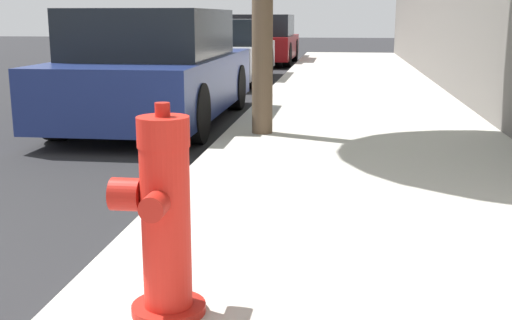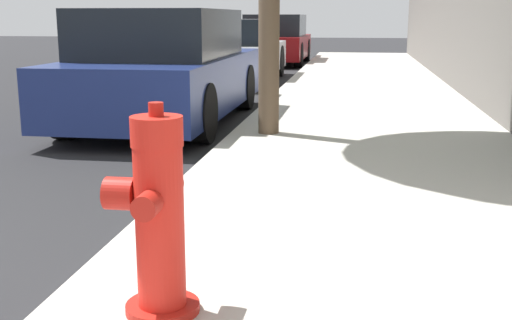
{
  "view_description": "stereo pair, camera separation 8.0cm",
  "coord_description": "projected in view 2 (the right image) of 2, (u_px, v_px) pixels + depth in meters",
  "views": [
    {
      "loc": [
        3.22,
        -1.96,
        1.33
      ],
      "look_at": [
        2.75,
        1.59,
        0.53
      ],
      "focal_mm": 45.0,
      "sensor_mm": 36.0,
      "label": 1
    },
    {
      "loc": [
        3.3,
        -1.95,
        1.33
      ],
      "look_at": [
        2.75,
        1.59,
        0.53
      ],
      "focal_mm": 45.0,
      "sensor_mm": 36.0,
      "label": 2
    }
  ],
  "objects": [
    {
      "name": "fire_hydrant",
      "position": [
        158.0,
        218.0,
        2.54
      ],
      "size": [
        0.37,
        0.39,
        0.86
      ],
      "color": "red",
      "rests_on": "sidewalk_slab"
    },
    {
      "name": "parked_car_far",
      "position": [
        276.0,
        40.0,
        18.18
      ],
      "size": [
        1.7,
        3.94,
        1.38
      ],
      "color": "maroon",
      "rests_on": "ground_plane"
    },
    {
      "name": "parked_car_mid",
      "position": [
        231.0,
        51.0,
        13.25
      ],
      "size": [
        1.86,
        4.08,
        1.28
      ],
      "color": "#B7B7BC",
      "rests_on": "ground_plane"
    },
    {
      "name": "parked_car_near",
      "position": [
        165.0,
        69.0,
        8.07
      ],
      "size": [
        1.76,
        4.22,
        1.42
      ],
      "color": "navy",
      "rests_on": "ground_plane"
    }
  ]
}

